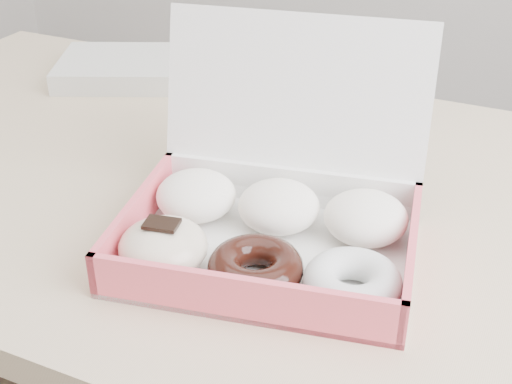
% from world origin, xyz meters
% --- Properties ---
extents(table, '(1.20, 0.80, 0.75)m').
position_xyz_m(table, '(0.00, 0.00, 0.67)').
color(table, tan).
rests_on(table, ground).
extents(donut_box, '(0.38, 0.35, 0.24)m').
position_xyz_m(donut_box, '(0.23, -0.13, 0.79)').
color(donut_box, white).
rests_on(donut_box, table).
extents(newspapers, '(0.29, 0.26, 0.04)m').
position_xyz_m(newspapers, '(-0.24, 0.26, 0.77)').
color(newspapers, silver).
rests_on(newspapers, table).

